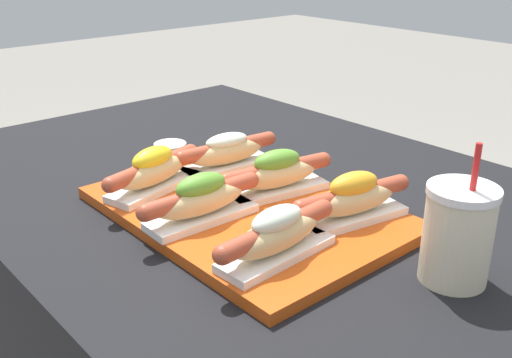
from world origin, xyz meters
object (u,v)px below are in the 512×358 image
(hot_dog_1, at_px, (201,199))
(sauce_bowl, at_px, (170,148))
(serving_tray, at_px, (247,210))
(hot_dog_4, at_px, (277,174))
(hot_dog_5, at_px, (352,199))
(hot_dog_0, at_px, (153,171))
(hot_dog_2, at_px, (277,235))
(hot_dog_3, at_px, (227,152))
(drink_cup, at_px, (458,234))

(hot_dog_1, height_order, sauce_bowl, hot_dog_1)
(serving_tray, xyz_separation_m, hot_dog_4, (-0.00, 0.07, 0.04))
(hot_dog_4, height_order, sauce_bowl, hot_dog_4)
(hot_dog_5, bearing_deg, sauce_bowl, -177.59)
(sauce_bowl, bearing_deg, hot_dog_0, -40.33)
(hot_dog_0, bearing_deg, sauce_bowl, 139.67)
(hot_dog_2, bearing_deg, hot_dog_5, 92.99)
(hot_dog_3, relative_size, hot_dog_4, 1.01)
(hot_dog_2, bearing_deg, hot_dog_4, 137.02)
(hot_dog_3, bearing_deg, hot_dog_5, 2.01)
(serving_tray, xyz_separation_m, drink_cup, (0.32, 0.08, 0.06))
(hot_dog_1, relative_size, hot_dog_2, 1.00)
(serving_tray, height_order, hot_dog_3, hot_dog_3)
(hot_dog_0, height_order, hot_dog_5, hot_dog_5)
(hot_dog_3, relative_size, drink_cup, 1.12)
(hot_dog_3, distance_m, hot_dog_5, 0.29)
(hot_dog_0, distance_m, hot_dog_5, 0.34)
(hot_dog_0, relative_size, hot_dog_1, 0.98)
(serving_tray, bearing_deg, hot_dog_5, 30.90)
(hot_dog_3, xyz_separation_m, hot_dog_5, (0.29, 0.01, 0.00))
(serving_tray, relative_size, hot_dog_0, 2.31)
(serving_tray, bearing_deg, hot_dog_1, -92.23)
(serving_tray, relative_size, hot_dog_5, 2.29)
(hot_dog_4, bearing_deg, hot_dog_2, -42.98)
(serving_tray, distance_m, hot_dog_2, 0.18)
(hot_dog_4, relative_size, hot_dog_5, 1.00)
(hot_dog_1, distance_m, hot_dog_4, 0.15)
(hot_dog_3, xyz_separation_m, drink_cup, (0.47, 0.00, 0.01))
(hot_dog_5, relative_size, drink_cup, 1.11)
(hot_dog_2, bearing_deg, drink_cup, 42.57)
(hot_dog_0, distance_m, sauce_bowl, 0.22)
(hot_dog_3, distance_m, sauce_bowl, 0.18)
(hot_dog_0, height_order, hot_dog_3, hot_dog_0)
(hot_dog_0, xyz_separation_m, hot_dog_2, (0.30, -0.00, -0.00))
(serving_tray, xyz_separation_m, sauce_bowl, (-0.32, 0.07, 0.00))
(serving_tray, xyz_separation_m, hot_dog_2, (0.15, -0.08, 0.04))
(hot_dog_4, distance_m, hot_dog_5, 0.15)
(hot_dog_3, bearing_deg, hot_dog_1, -48.77)
(hot_dog_2, height_order, drink_cup, drink_cup)
(serving_tray, relative_size, hot_dog_1, 2.26)
(serving_tray, relative_size, hot_dog_2, 2.26)
(hot_dog_0, distance_m, hot_dog_2, 0.30)
(hot_dog_0, relative_size, hot_dog_5, 0.99)
(hot_dog_0, bearing_deg, hot_dog_4, 45.05)
(serving_tray, xyz_separation_m, hot_dog_3, (-0.14, 0.08, 0.04))
(serving_tray, height_order, hot_dog_0, hot_dog_0)
(sauce_bowl, bearing_deg, hot_dog_4, 0.58)
(hot_dog_5, relative_size, sauce_bowl, 3.21)
(hot_dog_5, distance_m, drink_cup, 0.18)
(hot_dog_3, relative_size, hot_dog_5, 1.01)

